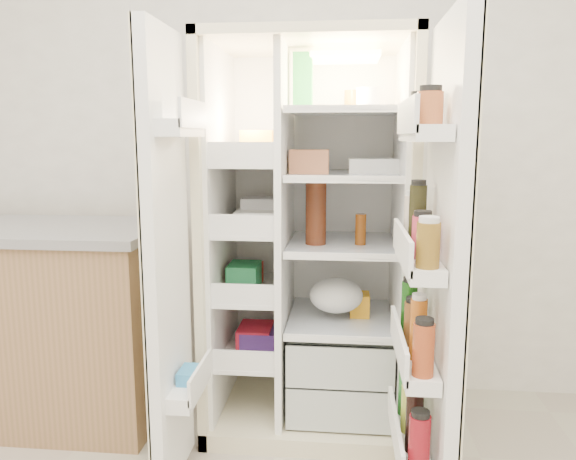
# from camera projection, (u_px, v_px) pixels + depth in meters

# --- Properties ---
(wall_back) EXTENTS (4.00, 0.02, 2.70)m
(wall_back) POSITION_uv_depth(u_px,v_px,m) (291.00, 141.00, 2.87)
(wall_back) COLOR white
(wall_back) RESTS_ON floor
(refrigerator) EXTENTS (0.92, 0.70, 1.80)m
(refrigerator) POSITION_uv_depth(u_px,v_px,m) (313.00, 269.00, 2.62)
(refrigerator) COLOR beige
(refrigerator) RESTS_ON floor
(freezer_door) EXTENTS (0.15, 0.40, 1.72)m
(freezer_door) POSITION_uv_depth(u_px,v_px,m) (168.00, 265.00, 2.05)
(freezer_door) COLOR white
(freezer_door) RESTS_ON floor
(fridge_door) EXTENTS (0.17, 0.58, 1.72)m
(fridge_door) POSITION_uv_depth(u_px,v_px,m) (437.00, 283.00, 1.87)
(fridge_door) COLOR white
(fridge_door) RESTS_ON floor
(kitchen_counter) EXTENTS (1.31, 0.70, 0.95)m
(kitchen_counter) POSITION_uv_depth(u_px,v_px,m) (34.00, 320.00, 2.68)
(kitchen_counter) COLOR #986E4C
(kitchen_counter) RESTS_ON floor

